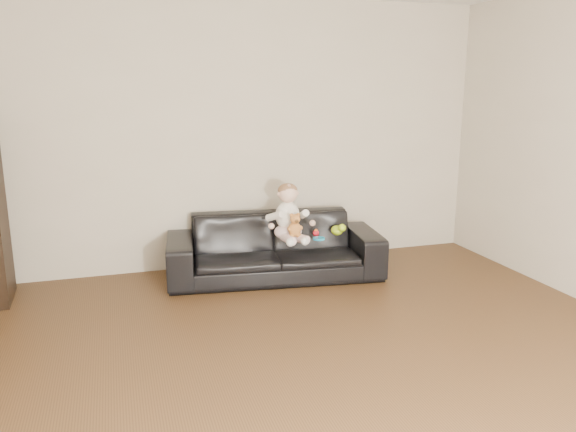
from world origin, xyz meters
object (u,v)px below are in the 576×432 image
object	(u,v)px
baby	(288,215)
toy_rattle	(316,233)
teddy_bear	(295,225)
toy_blue_disc	(319,239)
sofa	(274,247)
toy_green	(337,230)

from	to	relation	value
baby	toy_rattle	world-z (taller)	baby
teddy_bear	toy_rattle	world-z (taller)	teddy_bear
toy_blue_disc	baby	bearing A→B (deg)	162.71
teddy_bear	toy_rattle	size ratio (longest dim) A/B	3.56
sofa	toy_blue_disc	xyz separation A→B (m)	(0.37, -0.19, 0.10)
toy_blue_disc	toy_rattle	bearing A→B (deg)	83.03
sofa	teddy_bear	xyz separation A→B (m)	(0.11, -0.27, 0.26)
sofa	teddy_bear	bearing A→B (deg)	-59.82
teddy_bear	sofa	bearing A→B (deg)	98.30
teddy_bear	toy_green	distance (m)	0.52
baby	toy_blue_disc	bearing A→B (deg)	-29.98
baby	toy_blue_disc	world-z (taller)	baby
toy_rattle	toy_green	bearing A→B (deg)	-6.01
sofa	toy_green	bearing A→B (deg)	-2.56
teddy_bear	toy_rattle	xyz separation A→B (m)	(0.27, 0.19, -0.14)
baby	toy_blue_disc	distance (m)	0.36
teddy_bear	toy_blue_disc	distance (m)	0.31
toy_green	teddy_bear	bearing A→B (deg)	-160.53
sofa	toy_blue_disc	size ratio (longest dim) A/B	17.66
baby	toy_rattle	xyz separation A→B (m)	(0.28, 0.03, -0.20)
sofa	baby	xyz separation A→B (m)	(0.10, -0.11, 0.32)
sofa	toy_green	size ratio (longest dim) A/B	14.77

